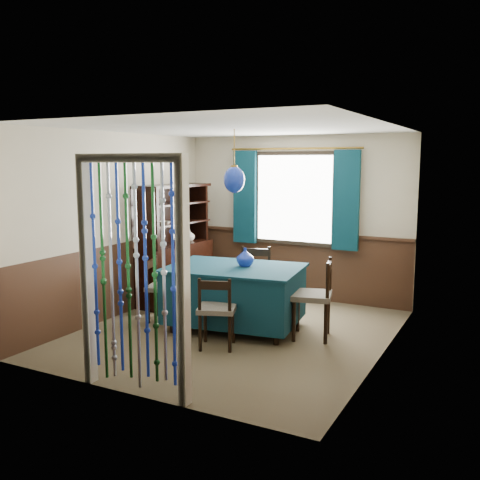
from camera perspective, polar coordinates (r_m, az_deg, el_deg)
The scene contains 22 objects.
floor at distance 6.74m, azimuth -0.58°, elevation -9.86°, with size 4.00×4.00×0.00m, color brown.
ceiling at distance 6.41m, azimuth -0.62°, elevation 11.87°, with size 4.00×4.00×0.00m, color silver.
wall_back at distance 8.26m, azimuth 5.94°, elevation 2.37°, with size 3.60×3.60×0.00m, color beige.
wall_front at distance 4.81m, azimuth -11.88°, elevation -2.11°, with size 3.60×3.60×0.00m, color beige.
wall_left at distance 7.47m, azimuth -12.89°, elevation 1.56°, with size 4.00×4.00×0.00m, color beige.
wall_right at distance 5.84m, azimuth 15.18°, elevation -0.38°, with size 4.00×4.00×0.00m, color beige.
wainscot_back at distance 8.36m, azimuth 5.82°, elevation -2.76°, with size 3.60×3.60×0.00m, color #3E2517.
wainscot_front at distance 5.01m, azimuth -11.51°, elevation -10.55°, with size 3.60×3.60×0.00m, color #3E2517.
wainscot_left at distance 7.58m, azimuth -12.62°, elevation -4.08°, with size 4.00×4.00×0.00m, color #3E2517.
wainscot_right at distance 6.00m, azimuth 14.77°, elevation -7.47°, with size 4.00×4.00×0.00m, color #3E2517.
window at distance 8.19m, azimuth 5.84°, elevation 4.42°, with size 1.32×0.12×1.42m, color black.
doorway at distance 4.89m, azimuth -11.37°, elevation -4.30°, with size 1.16×0.12×2.18m, color silver, non-canonical shape.
dining_table at distance 6.79m, azimuth -0.60°, elevation -5.68°, with size 1.80×1.36×0.80m.
chair_near at distance 6.10m, azimuth -2.51°, elevation -7.45°, with size 0.53×0.52×0.84m.
chair_far at distance 7.45m, azimuth 1.55°, elevation -4.17°, with size 0.57×0.56×0.92m.
chair_left at distance 7.21m, azimuth -8.35°, elevation -5.02°, with size 0.50×0.51×0.84m.
chair_right at distance 6.49m, azimuth 7.94°, elevation -5.99°, with size 0.56×0.57×0.96m.
sideboard at distance 8.15m, azimuth -7.09°, elevation -2.27°, with size 0.59×1.39×1.77m.
pendant_lamp at distance 6.59m, azimuth -0.62°, elevation 6.47°, with size 0.26×0.26×0.77m.
vase_table at distance 6.73m, azimuth 0.56°, elevation -1.92°, with size 0.20×0.20×0.21m, color navy.
bowl_shelf at distance 7.79m, azimuth -8.04°, elevation 1.85°, with size 0.20×0.20×0.05m, color beige.
vase_sideboard at distance 8.34m, azimuth -5.45°, elevation 0.60°, with size 0.19×0.19×0.20m, color beige.
Camera 1 is at (3.01, -5.65, 2.11)m, focal length 40.00 mm.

